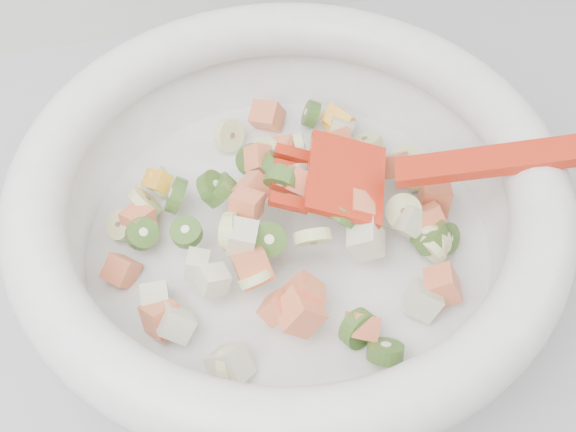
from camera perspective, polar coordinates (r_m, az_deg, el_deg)
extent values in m
cylinder|color=white|center=(0.54, 0.00, -2.54)|extent=(0.31, 0.31, 0.02)
torus|color=white|center=(0.48, 0.00, 2.43)|extent=(0.38, 0.38, 0.04)
cylinder|color=beige|center=(0.48, -2.61, -4.96)|extent=(0.03, 0.02, 0.02)
cylinder|color=beige|center=(0.58, 6.14, 5.75)|extent=(0.04, 0.04, 0.02)
cylinder|color=beige|center=(0.52, 9.14, 0.33)|extent=(0.04, 0.04, 0.03)
cylinder|color=beige|center=(0.55, 0.98, 5.41)|extent=(0.01, 0.03, 0.03)
cylinder|color=beige|center=(0.57, 10.95, 2.90)|extent=(0.02, 0.03, 0.03)
cylinder|color=beige|center=(0.52, 11.50, -1.98)|extent=(0.02, 0.03, 0.03)
cylinder|color=beige|center=(0.58, -4.70, 6.38)|extent=(0.04, 0.03, 0.04)
cylinder|color=beige|center=(0.55, -1.80, 4.90)|extent=(0.02, 0.04, 0.04)
cylinder|color=beige|center=(0.49, 1.95, -1.68)|extent=(0.03, 0.02, 0.03)
cylinder|color=beige|center=(0.52, 11.26, -2.71)|extent=(0.02, 0.03, 0.03)
cylinder|color=beige|center=(0.49, -4.37, -1.29)|extent=(0.02, 0.03, 0.04)
cylinder|color=beige|center=(0.54, -11.23, 1.11)|extent=(0.03, 0.03, 0.03)
cylinder|color=beige|center=(0.56, -9.92, 2.64)|extent=(0.02, 0.03, 0.03)
cylinder|color=beige|center=(0.57, 9.93, 3.09)|extent=(0.02, 0.03, 0.03)
cylinder|color=beige|center=(0.54, -13.08, -0.71)|extent=(0.03, 0.03, 0.02)
cylinder|color=beige|center=(0.57, 9.32, 4.12)|extent=(0.04, 0.04, 0.03)
cylinder|color=beige|center=(0.50, -4.50, -1.22)|extent=(0.02, 0.04, 0.04)
cylinder|color=beige|center=(0.47, -4.62, -11.79)|extent=(0.02, 0.03, 0.03)
cube|color=#FE7E50|center=(0.54, 4.47, 4.12)|extent=(0.03, 0.03, 0.03)
cube|color=#FE7E50|center=(0.53, 11.15, -0.19)|extent=(0.03, 0.03, 0.03)
cube|color=#FE7E50|center=(0.51, -2.78, 2.11)|extent=(0.03, 0.03, 0.03)
cube|color=#FE7E50|center=(0.50, -3.28, 0.89)|extent=(0.03, 0.03, 0.02)
cube|color=#FE7E50|center=(0.55, 11.51, 1.39)|extent=(0.03, 0.03, 0.03)
cube|color=#FE7E50|center=(0.55, -0.31, 5.10)|extent=(0.03, 0.03, 0.03)
cube|color=#FE7E50|center=(0.50, 5.66, 0.66)|extent=(0.03, 0.02, 0.02)
cube|color=#FE7E50|center=(0.51, 0.84, 2.73)|extent=(0.03, 0.03, 0.03)
cube|color=#FE7E50|center=(0.47, -0.98, -7.28)|extent=(0.03, 0.02, 0.03)
cube|color=#FE7E50|center=(0.53, -11.74, -0.35)|extent=(0.03, 0.03, 0.02)
cube|color=#FE7E50|center=(0.47, 1.23, -6.28)|extent=(0.03, 0.03, 0.03)
cube|color=#FE7E50|center=(0.58, 3.98, 5.92)|extent=(0.02, 0.03, 0.03)
cube|color=#FE7E50|center=(0.56, 8.45, 3.96)|extent=(0.02, 0.03, 0.03)
cube|color=#FE7E50|center=(0.49, -9.98, -7.90)|extent=(0.03, 0.03, 0.03)
cube|color=#FE7E50|center=(0.52, -13.03, -4.23)|extent=(0.03, 0.03, 0.03)
cube|color=#FE7E50|center=(0.48, -2.86, -4.03)|extent=(0.03, 0.03, 0.03)
cube|color=#FE7E50|center=(0.53, -2.23, 4.52)|extent=(0.03, 0.03, 0.03)
cube|color=#FE7E50|center=(0.50, 12.13, -5.34)|extent=(0.03, 0.03, 0.03)
cube|color=#FE7E50|center=(0.60, -1.65, 7.89)|extent=(0.04, 0.03, 0.03)
cube|color=#FE7E50|center=(0.47, 0.96, -7.61)|extent=(0.03, 0.03, 0.03)
cube|color=#FE7E50|center=(0.48, 5.82, -8.70)|extent=(0.03, 0.03, 0.03)
cylinder|color=#62A938|center=(0.50, -8.04, -1.28)|extent=(0.02, 0.02, 0.01)
cylinder|color=#62A938|center=(0.60, 1.83, 8.07)|extent=(0.02, 0.02, 0.03)
cylinder|color=#62A938|center=(0.49, -1.60, -1.90)|extent=(0.04, 0.03, 0.03)
cylinder|color=#62A938|center=(0.48, 7.69, -10.59)|extent=(0.04, 0.03, 0.03)
cylinder|color=#62A938|center=(0.50, 4.09, 0.04)|extent=(0.03, 0.03, 0.03)
cylinder|color=#62A938|center=(0.52, -5.95, 2.27)|extent=(0.03, 0.04, 0.03)
cylinder|color=#62A938|center=(0.48, 5.59, -8.86)|extent=(0.04, 0.02, 0.04)
cylinder|color=#62A938|center=(0.53, 12.31, -1.70)|extent=(0.03, 0.03, 0.03)
cylinder|color=#62A938|center=(0.52, -11.46, -1.39)|extent=(0.03, 0.03, 0.02)
cylinder|color=#62A938|center=(0.54, -8.83, 1.61)|extent=(0.03, 0.03, 0.03)
cylinder|color=#62A938|center=(0.55, -2.82, 4.44)|extent=(0.03, 0.03, 0.03)
cylinder|color=#62A938|center=(0.52, 11.24, -1.65)|extent=(0.04, 0.04, 0.03)
cylinder|color=#62A938|center=(0.53, -5.49, 2.05)|extent=(0.04, 0.04, 0.03)
cylinder|color=#62A938|center=(0.50, -0.51, 2.97)|extent=(0.04, 0.02, 0.03)
cylinder|color=#62A938|center=(0.53, -0.93, 3.89)|extent=(0.03, 0.03, 0.03)
cube|color=beige|center=(0.52, 1.00, 3.18)|extent=(0.03, 0.03, 0.03)
cube|color=beige|center=(0.48, -3.62, -1.74)|extent=(0.03, 0.03, 0.02)
cube|color=beige|center=(0.50, -10.45, -6.39)|extent=(0.02, 0.03, 0.02)
cube|color=beige|center=(0.59, 4.25, 6.91)|extent=(0.03, 0.03, 0.03)
cube|color=beige|center=(0.50, 10.59, -6.59)|extent=(0.03, 0.03, 0.03)
cube|color=beige|center=(0.48, -5.92, -5.08)|extent=(0.02, 0.02, 0.02)
cube|color=beige|center=(0.50, 6.17, -1.82)|extent=(0.03, 0.03, 0.03)
cube|color=beige|center=(0.53, 9.56, -0.48)|extent=(0.03, 0.03, 0.03)
cube|color=beige|center=(0.47, -4.60, -11.68)|extent=(0.03, 0.03, 0.04)
cube|color=beige|center=(0.52, 3.67, 2.32)|extent=(0.02, 0.03, 0.03)
cube|color=beige|center=(0.48, -8.88, -8.37)|extent=(0.03, 0.03, 0.03)
cube|color=beige|center=(0.49, -7.18, -3.86)|extent=(0.02, 0.02, 0.02)
cube|color=yellow|center=(0.60, 3.91, 6.92)|extent=(0.02, 0.02, 0.02)
cube|color=yellow|center=(0.55, -10.33, 2.75)|extent=(0.03, 0.03, 0.03)
cube|color=yellow|center=(0.60, 3.97, 7.66)|extent=(0.03, 0.03, 0.02)
cube|color=red|center=(0.51, 4.59, 3.00)|extent=(0.07, 0.08, 0.03)
cube|color=red|center=(0.53, 0.46, 4.89)|extent=(0.03, 0.02, 0.01)
cube|color=red|center=(0.52, 0.34, 3.67)|extent=(0.03, 0.02, 0.01)
cube|color=red|center=(0.51, 0.21, 2.39)|extent=(0.03, 0.02, 0.01)
cube|color=red|center=(0.50, 0.08, 1.07)|extent=(0.03, 0.02, 0.01)
cube|color=red|center=(0.50, 19.98, 4.65)|extent=(0.19, 0.08, 0.06)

